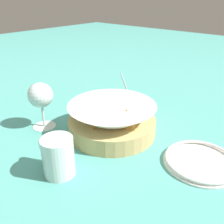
% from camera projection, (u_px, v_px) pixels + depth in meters
% --- Properties ---
extents(ground_plane, '(4.00, 4.00, 0.00)m').
position_uv_depth(ground_plane, '(105.00, 128.00, 0.77)').
color(ground_plane, teal).
extents(food_basket, '(0.25, 0.25, 0.10)m').
position_uv_depth(food_basket, '(112.00, 121.00, 0.73)').
color(food_basket, tan).
rests_on(food_basket, ground_plane).
extents(sauce_cup, '(0.07, 0.06, 0.11)m').
position_uv_depth(sauce_cup, '(128.00, 98.00, 0.93)').
color(sauce_cup, '#B7B7BC').
rests_on(sauce_cup, ground_plane).
extents(wine_glass, '(0.07, 0.07, 0.14)m').
position_uv_depth(wine_glass, '(41.00, 97.00, 0.73)').
color(wine_glass, silver).
rests_on(wine_glass, ground_plane).
extents(beer_mug, '(0.11, 0.07, 0.09)m').
position_uv_depth(beer_mug, '(58.00, 157.00, 0.56)').
color(beer_mug, silver).
rests_on(beer_mug, ground_plane).
extents(side_plate, '(0.18, 0.18, 0.01)m').
position_uv_depth(side_plate, '(201.00, 161.00, 0.61)').
color(side_plate, white).
rests_on(side_plate, ground_plane).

